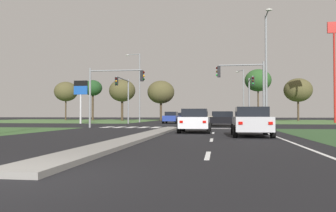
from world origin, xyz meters
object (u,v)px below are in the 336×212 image
Objects in this scene: street_lamp_second at (266,65)px; street_lamp_third at (139,84)px; car_white_fourth at (195,120)px; treeline_near at (66,92)px; car_black_sixth at (222,119)px; treeline_fourth at (161,92)px; traffic_signal_near_right at (246,83)px; street_lamp_fourth at (243,93)px; car_blue_fifth at (171,117)px; traffic_signal_near_left at (110,86)px; car_navy_seventh at (181,117)px; pedestrian_at_median at (190,115)px; car_grey_near at (186,116)px; fastfood_pole_sign at (334,51)px; traffic_signal_far_left at (124,92)px; car_beige_second at (223,118)px; treeline_second at (93,88)px; traffic_signal_far_right at (251,91)px; treeline_fifth at (258,80)px; treeline_third at (122,91)px; treeline_sixth at (298,90)px; car_silver_third at (251,121)px; fuel_price_totem at (81,92)px.

street_lamp_third is (-16.24, 20.03, 0.26)m from street_lamp_second.
treeline_near is at bearing 124.05° from car_white_fourth.
treeline_fourth is at bearing 19.43° from car_black_sixth.
street_lamp_fourth is (1.77, 28.23, 1.00)m from traffic_signal_near_right.
street_lamp_second reaches higher than car_blue_fifth.
traffic_signal_near_left reaches higher than car_black_sixth.
car_white_fourth is 0.39× the size of street_lamp_third.
street_lamp_second is (5.72, 8.28, 4.77)m from car_white_fourth.
car_navy_seventh is 8.31m from pedestrian_at_median.
treeline_near reaches higher than car_navy_seventh.
traffic_signal_near_right is at bearing 102.69° from car_grey_near.
fastfood_pole_sign is 50.02m from treeline_near.
traffic_signal_far_left is 0.54× the size of street_lamp_third.
car_beige_second is at bearing 82.19° from car_white_fourth.
car_blue_fifth is at bearing 89.01° from car_navy_seventh.
car_beige_second is 0.86× the size of traffic_signal_near_left.
treeline_fourth is at bearing -0.10° from treeline_near.
treeline_second is at bearing 165.59° from street_lamp_fourth.
car_blue_fifth is 2.60× the size of pedestrian_at_median.
car_blue_fifth is 10.38m from car_navy_seventh.
traffic_signal_near_left is (-13.29, -11.45, -0.15)m from traffic_signal_far_right.
traffic_signal_far_left is 32.54m from treeline_fifth.
street_lamp_second is 1.26× the size of treeline_third.
fastfood_pole_sign reaches higher than treeline_second.
treeline_fourth is 1.01× the size of treeline_sixth.
car_silver_third is 29.00m from pedestrian_at_median.
fastfood_pole_sign is 35.81m from fuel_price_totem.
traffic_signal_far_right is at bearing -36.12° from treeline_near.
traffic_signal_near_right reaches higher than pedestrian_at_median.
pedestrian_at_median is at bearing 115.89° from street_lamp_second.
treeline_second is (-25.12, 31.36, 5.68)m from car_black_sixth.
traffic_signal_near_right is 28.30m from street_lamp_fourth.
car_beige_second is at bearing 109.74° from car_navy_seventh.
treeline_third is at bearing 121.28° from traffic_signal_near_right.
car_beige_second is 21.01m from street_lamp_fourth.
car_beige_second is at bearing -132.70° from traffic_signal_far_right.
car_silver_third is 49.18m from treeline_fourth.
fastfood_pole_sign is at bearing -27.27° from street_lamp_fourth.
street_lamp_third is 1.30× the size of treeline_second.
car_blue_fifth is 13.17m from car_black_sixth.
car_grey_near is 19.56m from treeline_second.
street_lamp_fourth is (16.15, 6.79, -1.00)m from street_lamp_third.
car_blue_fifth is at bearing -129.54° from street_lamp_fourth.
traffic_signal_near_right reaches higher than fuel_price_totem.
car_grey_near is 48.90m from car_silver_third.
car_white_fourth is 25.34m from fuel_price_totem.
traffic_signal_far_left is at bearing 118.73° from car_white_fourth.
car_white_fourth is 10.95m from traffic_signal_near_left.
traffic_signal_near_left is 36.95m from treeline_fourth.
treeline_fifth reaches higher than traffic_signal_near_right.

